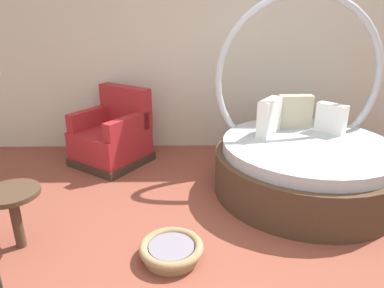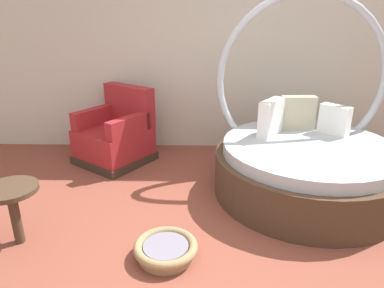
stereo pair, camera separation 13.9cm
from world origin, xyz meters
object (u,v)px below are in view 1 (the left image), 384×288
Objects in this scene: red_armchair at (113,137)px; pet_basket at (171,250)px; side_table at (13,201)px; round_daybed at (304,155)px.

red_armchair is 2.18× the size of pet_basket.
red_armchair reaches higher than side_table.
round_daybed is at bearing 20.46° from side_table.
side_table is at bearing 172.33° from pet_basket.
pet_basket is 0.98× the size of side_table.
side_table reaches higher than pet_basket.
round_daybed is 3.95× the size of side_table.
side_table is at bearing -104.40° from red_armchair.
pet_basket is (0.80, -1.92, -0.26)m from red_armchair.
red_armchair is at bearing 75.60° from side_table.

